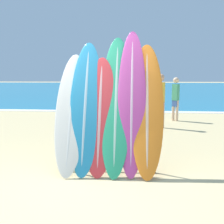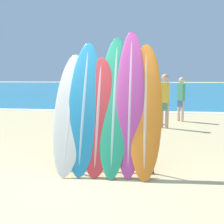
# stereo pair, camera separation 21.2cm
# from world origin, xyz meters

# --- Properties ---
(ground_plane) EXTENTS (160.00, 160.00, 0.00)m
(ground_plane) POSITION_xyz_m (0.00, 0.00, 0.00)
(ground_plane) COLOR tan
(ocean_water) EXTENTS (120.00, 60.00, 0.01)m
(ocean_water) POSITION_xyz_m (0.00, 38.00, 0.00)
(ocean_water) COLOR teal
(ocean_water) RESTS_ON ground_plane
(surfboard_rack) EXTENTS (1.67, 0.04, 0.92)m
(surfboard_rack) POSITION_xyz_m (0.24, 0.76, 0.50)
(surfboard_rack) COLOR #28282D
(surfboard_rack) RESTS_ON ground_plane
(surfboard_slot_0) EXTENTS (0.56, 0.97, 2.07)m
(surfboard_slot_0) POSITION_xyz_m (-0.41, 0.79, 1.04)
(surfboard_slot_0) COLOR silver
(surfboard_slot_0) RESTS_ON ground_plane
(surfboard_slot_1) EXTENTS (0.56, 0.98, 2.29)m
(surfboard_slot_1) POSITION_xyz_m (-0.16, 0.82, 1.15)
(surfboard_slot_1) COLOR teal
(surfboard_slot_1) RESTS_ON ground_plane
(surfboard_slot_2) EXTENTS (0.57, 0.83, 2.01)m
(surfboard_slot_2) POSITION_xyz_m (0.10, 0.77, 1.01)
(surfboard_slot_2) COLOR red
(surfboard_slot_2) RESTS_ON ground_plane
(surfboard_slot_3) EXTENTS (0.54, 1.06, 2.39)m
(surfboard_slot_3) POSITION_xyz_m (0.37, 0.85, 1.19)
(surfboard_slot_3) COLOR #289E70
(surfboard_slot_3) RESTS_ON ground_plane
(surfboard_slot_4) EXTENTS (0.49, 0.96, 2.48)m
(surfboard_slot_4) POSITION_xyz_m (0.65, 0.85, 1.24)
(surfboard_slot_4) COLOR #B23D8E
(surfboard_slot_4) RESTS_ON ground_plane
(surfboard_slot_5) EXTENTS (0.57, 1.02, 2.25)m
(surfboard_slot_5) POSITION_xyz_m (0.91, 0.83, 1.12)
(surfboard_slot_5) COLOR orange
(surfboard_slot_5) RESTS_ON ground_plane
(person_near_water) EXTENTS (0.27, 0.27, 1.63)m
(person_near_water) POSITION_xyz_m (2.21, 6.29, 0.89)
(person_near_water) COLOR beige
(person_near_water) RESTS_ON ground_plane
(person_mid_beach) EXTENTS (0.30, 0.25, 1.74)m
(person_mid_beach) POSITION_xyz_m (1.51, 4.88, 0.95)
(person_mid_beach) COLOR tan
(person_mid_beach) RESTS_ON ground_plane
(person_far_left) EXTENTS (0.26, 0.27, 1.57)m
(person_far_left) POSITION_xyz_m (0.45, 5.97, 0.86)
(person_far_left) COLOR tan
(person_far_left) RESTS_ON ground_plane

